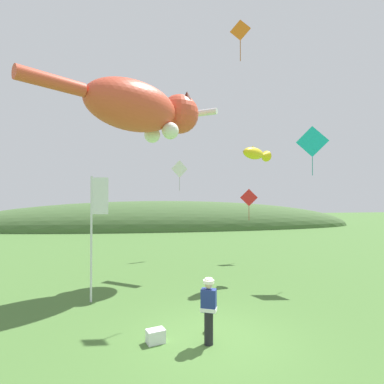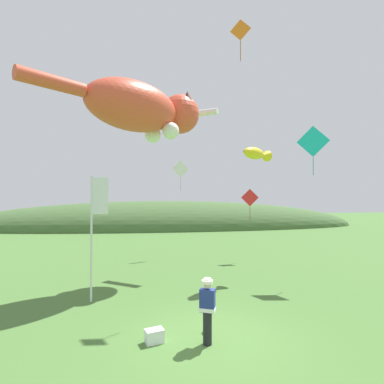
{
  "view_description": "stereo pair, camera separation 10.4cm",
  "coord_description": "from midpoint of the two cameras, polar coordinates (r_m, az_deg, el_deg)",
  "views": [
    {
      "loc": [
        -1.81,
        -8.21,
        3.98
      ],
      "look_at": [
        0.0,
        4.0,
        4.17
      ],
      "focal_mm": 28.0,
      "sensor_mm": 36.0,
      "label": 1
    },
    {
      "loc": [
        -1.71,
        -8.23,
        3.98
      ],
      "look_at": [
        0.0,
        4.0,
        4.17
      ],
      "focal_mm": 28.0,
      "sensor_mm": 36.0,
      "label": 2
    }
  ],
  "objects": [
    {
      "name": "kite_spool",
      "position": [
        9.61,
        2.72,
        -24.58
      ],
      "size": [
        0.13,
        0.23,
        0.23
      ],
      "color": "olive",
      "rests_on": "ground"
    },
    {
      "name": "kite_diamond_red",
      "position": [
        19.32,
        10.64,
        -1.11
      ],
      "size": [
        1.09,
        0.24,
        2.01
      ],
      "color": "red"
    },
    {
      "name": "picnic_cooler",
      "position": [
        9.09,
        -7.31,
        -25.58
      ],
      "size": [
        0.56,
        0.46,
        0.36
      ],
      "color": "white",
      "rests_on": "ground"
    },
    {
      "name": "kite_diamond_white",
      "position": [
        20.54,
        -2.54,
        4.37
      ],
      "size": [
        1.15,
        0.4,
        2.11
      ],
      "color": "white"
    },
    {
      "name": "kite_fish_windsock",
      "position": [
        15.33,
        11.89,
        7.14
      ],
      "size": [
        2.04,
        1.86,
        0.67
      ],
      "color": "yellow"
    },
    {
      "name": "kite_tube_streamer",
      "position": [
        17.94,
        1.5,
        14.8
      ],
      "size": [
        1.83,
        1.39,
        0.44
      ],
      "color": "white"
    },
    {
      "name": "ground_plane",
      "position": [
        9.3,
        3.68,
        -26.21
      ],
      "size": [
        120.0,
        120.0,
        0.0
      ],
      "primitive_type": "plane",
      "color": "#477033"
    },
    {
      "name": "kite_giant_cat",
      "position": [
        14.7,
        -9.27,
        15.27
      ],
      "size": [
        7.26,
        6.01,
        2.66
      ],
      "color": "#E04C33"
    },
    {
      "name": "distant_hill_ridge",
      "position": [
        39.13,
        -5.86,
        -6.72
      ],
      "size": [
        51.81,
        11.67,
        6.85
      ],
      "color": "#426033",
      "rests_on": "ground"
    },
    {
      "name": "kite_diamond_orange",
      "position": [
        14.85,
        8.96,
        28.08
      ],
      "size": [
        0.82,
        0.44,
        1.82
      ],
      "color": "orange"
    },
    {
      "name": "kite_diamond_teal",
      "position": [
        15.96,
        21.76,
        8.87
      ],
      "size": [
        1.33,
        0.78,
        2.43
      ],
      "color": "#19BFBF"
    },
    {
      "name": "festival_banner_pole",
      "position": [
        12.0,
        -18.17,
        -4.95
      ],
      "size": [
        0.66,
        0.08,
        4.76
      ],
      "color": "silver",
      "rests_on": "ground"
    },
    {
      "name": "festival_attendant",
      "position": [
        8.66,
        2.83,
        -21.32
      ],
      "size": [
        0.49,
        0.4,
        1.77
      ],
      "color": "black",
      "rests_on": "ground"
    }
  ]
}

